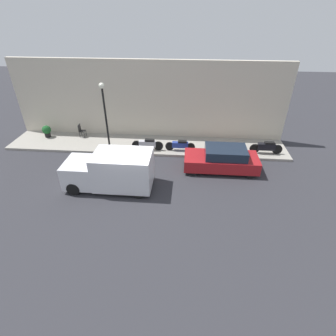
% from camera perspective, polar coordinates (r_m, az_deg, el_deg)
% --- Properties ---
extents(ground_plane, '(60.00, 60.00, 0.00)m').
position_cam_1_polar(ground_plane, '(14.09, -7.76, -4.43)').
color(ground_plane, '#2D2D33').
extents(sidewalk, '(2.79, 18.74, 0.16)m').
position_cam_1_polar(sidewalk, '(18.18, -4.70, 5.06)').
color(sidewalk, gray).
rests_on(sidewalk, ground_plane).
extents(building_facade, '(0.30, 18.74, 5.37)m').
position_cam_1_polar(building_facade, '(18.60, -4.31, 14.41)').
color(building_facade, beige).
rests_on(building_facade, ground_plane).
extents(parked_car, '(1.79, 4.24, 1.42)m').
position_cam_1_polar(parked_car, '(15.51, 11.68, 1.90)').
color(parked_car, maroon).
rests_on(parked_car, ground_plane).
extents(delivery_van, '(1.94, 4.52, 2.00)m').
position_cam_1_polar(delivery_van, '(13.88, -12.43, -0.50)').
color(delivery_van, silver).
rests_on(delivery_van, ground_plane).
extents(motorcycle_blue, '(0.30, 1.93, 0.71)m').
position_cam_1_polar(motorcycle_blue, '(17.07, 2.70, 5.01)').
color(motorcycle_blue, navy).
rests_on(motorcycle_blue, sidewalk).
extents(motorcycle_black, '(0.30, 2.03, 0.81)m').
position_cam_1_polar(motorcycle_black, '(17.82, 20.64, 4.28)').
color(motorcycle_black, black).
rests_on(motorcycle_black, sidewalk).
extents(scooter_silver, '(0.30, 2.05, 0.75)m').
position_cam_1_polar(scooter_silver, '(17.18, -4.46, 5.24)').
color(scooter_silver, '#B7B7BF').
rests_on(scooter_silver, sidewalk).
extents(streetlamp, '(0.34, 0.34, 4.33)m').
position_cam_1_polar(streetlamp, '(16.65, -13.66, 12.72)').
color(streetlamp, black).
rests_on(streetlamp, sidewalk).
extents(potted_plant, '(0.61, 0.61, 0.85)m').
position_cam_1_polar(potted_plant, '(20.80, -24.90, 7.38)').
color(potted_plant, black).
rests_on(potted_plant, sidewalk).
extents(cafe_chair, '(0.40, 0.40, 0.92)m').
position_cam_1_polar(cafe_chair, '(19.93, -18.39, 7.87)').
color(cafe_chair, '#262626').
rests_on(cafe_chair, sidewalk).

